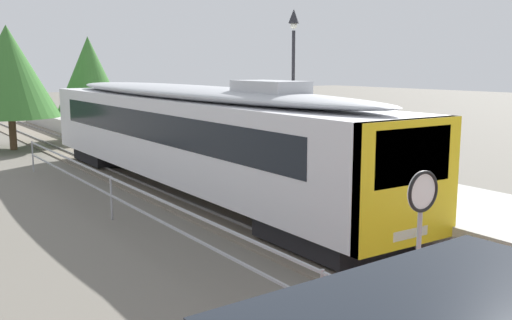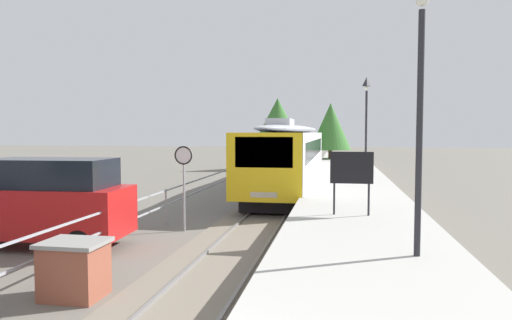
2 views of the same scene
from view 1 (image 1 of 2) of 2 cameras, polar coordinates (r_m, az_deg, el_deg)
The scene contains 9 objects.
ground_plane at distance 17.83m, azimuth -14.16°, elevation -4.87°, with size 160.00×160.00×0.00m, color #6B665B.
track_rails at distance 19.00m, azimuth -5.63°, elevation -3.64°, with size 3.20×60.00×0.14m.
commuter_train at distance 19.32m, azimuth -6.81°, elevation 2.90°, with size 2.82×19.38×3.74m.
station_platform at distance 20.62m, azimuth 2.32°, elevation -1.40°, with size 3.90×60.00×0.90m, color #B7B5AD.
platform_lamp_mid_platform at distance 21.15m, azimuth 3.70°, elevation 10.22°, with size 0.34×0.34×5.35m.
speed_limit_sign at distance 8.66m, azimuth 15.94°, elevation -5.41°, with size 0.61×0.10×2.81m.
carpark_fence at distance 9.01m, azimuth 6.52°, elevation -12.69°, with size 0.06×36.06×1.25m.
tree_behind_carpark at distance 31.99m, azimuth -23.15°, elevation 8.01°, with size 4.88×4.88×6.28m.
tree_behind_station_far at distance 34.64m, azimuth -16.09°, elevation 8.13°, with size 3.68×3.68×5.90m.
Camera 1 is at (-8.77, 5.68, 4.27)m, focal length 40.68 mm.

